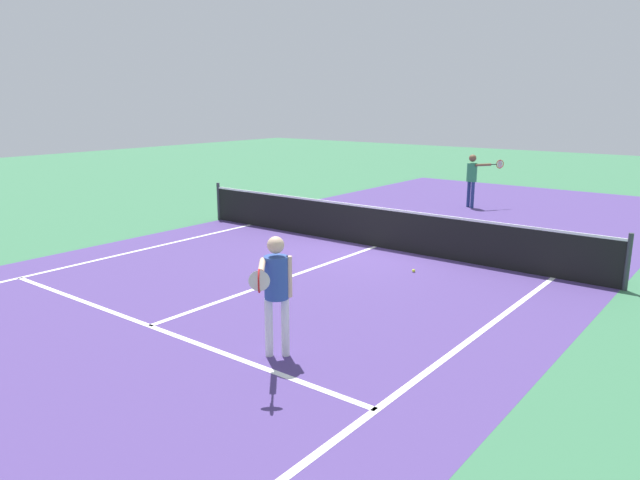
{
  "coord_description": "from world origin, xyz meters",
  "views": [
    {
      "loc": [
        7.29,
        -11.51,
        3.37
      ],
      "look_at": [
        1.13,
        -3.6,
        1.0
      ],
      "focal_mm": 33.18,
      "sensor_mm": 36.0,
      "label": 1
    }
  ],
  "objects_px": {
    "player_near": "(276,283)",
    "tennis_ball_mid_court": "(279,284)",
    "net": "(376,226)",
    "tennis_ball_near_net": "(414,271)",
    "player_far": "(473,175)"
  },
  "relations": [
    {
      "from": "net",
      "to": "tennis_ball_mid_court",
      "type": "relative_size",
      "value": 164.28
    },
    {
      "from": "net",
      "to": "tennis_ball_near_net",
      "type": "distance_m",
      "value": 2.25
    },
    {
      "from": "tennis_ball_near_net",
      "to": "player_near",
      "type": "bearing_deg",
      "value": -83.65
    },
    {
      "from": "net",
      "to": "player_far",
      "type": "relative_size",
      "value": 6.36
    },
    {
      "from": "player_near",
      "to": "tennis_ball_mid_court",
      "type": "height_order",
      "value": "player_near"
    },
    {
      "from": "player_near",
      "to": "tennis_ball_near_net",
      "type": "xyz_separation_m",
      "value": [
        -0.52,
        4.69,
        -1.0
      ]
    },
    {
      "from": "player_near",
      "to": "tennis_ball_mid_court",
      "type": "relative_size",
      "value": 25.14
    },
    {
      "from": "tennis_ball_near_net",
      "to": "net",
      "type": "bearing_deg",
      "value": 143.0
    },
    {
      "from": "net",
      "to": "player_near",
      "type": "distance_m",
      "value": 6.46
    },
    {
      "from": "player_far",
      "to": "tennis_ball_mid_court",
      "type": "bearing_deg",
      "value": -86.23
    },
    {
      "from": "net",
      "to": "tennis_ball_mid_court",
      "type": "distance_m",
      "value": 3.72
    },
    {
      "from": "player_near",
      "to": "tennis_ball_mid_court",
      "type": "distance_m",
      "value": 3.27
    },
    {
      "from": "net",
      "to": "player_far",
      "type": "xyz_separation_m",
      "value": [
        -0.43,
        6.37,
        0.57
      ]
    },
    {
      "from": "tennis_ball_mid_court",
      "to": "player_far",
      "type": "bearing_deg",
      "value": 93.77
    },
    {
      "from": "tennis_ball_near_net",
      "to": "tennis_ball_mid_court",
      "type": "xyz_separation_m",
      "value": [
        -1.53,
        -2.35,
        0.0
      ]
    }
  ]
}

